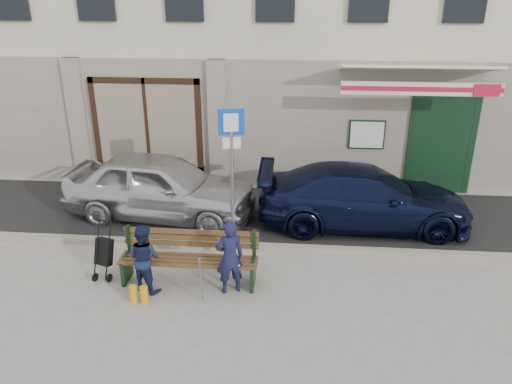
# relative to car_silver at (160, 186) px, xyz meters

# --- Properties ---
(ground) EXTENTS (80.00, 80.00, 0.00)m
(ground) POSITION_rel_car_silver_xyz_m (2.39, -2.89, -0.72)
(ground) COLOR #9E9991
(ground) RESTS_ON ground
(asphalt_lane) EXTENTS (60.00, 3.20, 0.01)m
(asphalt_lane) POSITION_rel_car_silver_xyz_m (2.39, 0.21, -0.72)
(asphalt_lane) COLOR #282828
(asphalt_lane) RESTS_ON ground
(curb) EXTENTS (60.00, 0.18, 0.12)m
(curb) POSITION_rel_car_silver_xyz_m (2.39, -1.39, -0.66)
(curb) COLOR #9E9384
(curb) RESTS_ON ground
(car_silver) EXTENTS (4.44, 2.25, 1.45)m
(car_silver) POSITION_rel_car_silver_xyz_m (0.00, 0.00, 0.00)
(car_silver) COLOR silver
(car_silver) RESTS_ON ground
(car_navy) EXTENTS (4.54, 1.90, 1.31)m
(car_navy) POSITION_rel_car_silver_xyz_m (4.45, -0.07, -0.07)
(car_navy) COLOR black
(car_navy) RESTS_ON ground
(parking_sign) EXTENTS (0.50, 0.13, 2.73)m
(parking_sign) POSITION_rel_car_silver_xyz_m (1.75, -0.98, 1.11)
(parking_sign) COLOR gray
(parking_sign) RESTS_ON ground
(bench) EXTENTS (2.40, 1.17, 0.98)m
(bench) POSITION_rel_car_silver_xyz_m (1.14, -2.64, -0.27)
(bench) COLOR brown
(bench) RESTS_ON ground
(man) EXTENTS (0.57, 0.48, 1.33)m
(man) POSITION_rel_car_silver_xyz_m (1.94, -2.85, -0.06)
(man) COLOR #15183B
(man) RESTS_ON ground
(woman) EXTENTS (0.73, 0.66, 1.22)m
(woman) POSITION_rel_car_silver_xyz_m (0.49, -2.91, -0.12)
(woman) COLOR #151D3C
(woman) RESTS_ON ground
(stroller) EXTENTS (0.37, 0.47, 1.04)m
(stroller) POSITION_rel_car_silver_xyz_m (-0.36, -2.55, -0.27)
(stroller) COLOR black
(stroller) RESTS_ON ground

